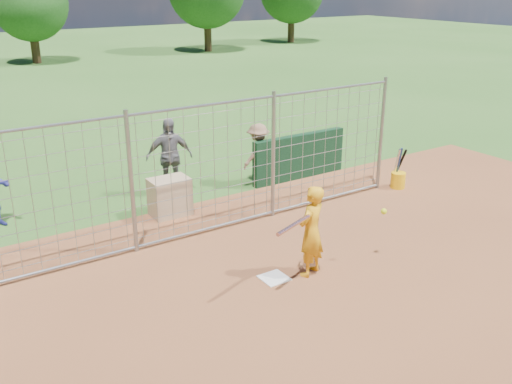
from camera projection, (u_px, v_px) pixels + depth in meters
ground at (267, 274)px, 9.54m from camera, size 100.00×100.00×0.00m
infield_dirt at (401, 370)px, 7.19m from camera, size 18.00×18.00×0.00m
home_plate at (274, 278)px, 9.38m from camera, size 0.43×0.43×0.02m
dugout_wall at (299, 157)px, 13.91m from camera, size 2.60×0.20×1.10m
batter at (311, 231)px, 9.27m from camera, size 0.67×0.55×1.56m
bystander_b at (169, 157)px, 12.72m from camera, size 1.12×0.67×1.78m
bystander_c at (258, 154)px, 13.48m from camera, size 1.07×0.82×1.46m
equipment_bin at (170, 197)px, 11.77m from camera, size 0.81×0.56×0.80m
equipment_in_play at (317, 221)px, 8.86m from camera, size 2.40×0.36×0.31m
bucket_with_bats at (398, 178)px, 13.35m from camera, size 0.34×0.40×0.97m
backstop_fence at (207, 171)px, 10.66m from camera, size 9.08×0.08×2.60m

